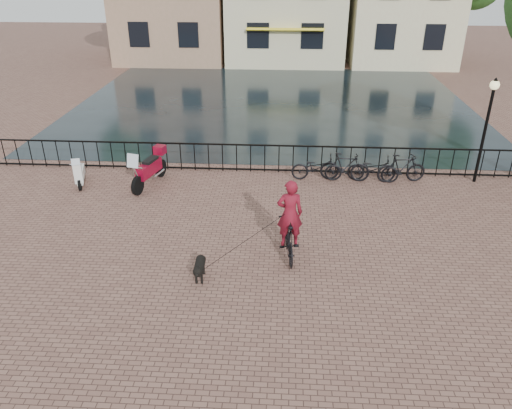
# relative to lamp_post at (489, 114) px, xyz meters

# --- Properties ---
(ground) EXTENTS (100.00, 100.00, 0.00)m
(ground) POSITION_rel_lamp_post_xyz_m (-7.20, -7.60, -2.38)
(ground) COLOR brown
(ground) RESTS_ON ground
(canal_water) EXTENTS (20.00, 20.00, 0.00)m
(canal_water) POSITION_rel_lamp_post_xyz_m (-7.20, 9.70, -2.38)
(canal_water) COLOR black
(canal_water) RESTS_ON ground
(railing) EXTENTS (20.00, 0.05, 1.02)m
(railing) POSITION_rel_lamp_post_xyz_m (-7.20, 0.40, -1.87)
(railing) COLOR black
(railing) RESTS_ON ground
(lamp_post) EXTENTS (0.30, 0.30, 3.45)m
(lamp_post) POSITION_rel_lamp_post_xyz_m (0.00, 0.00, 0.00)
(lamp_post) COLOR black
(lamp_post) RESTS_ON ground
(cyclist) EXTENTS (0.83, 1.86, 2.48)m
(cyclist) POSITION_rel_lamp_post_xyz_m (-6.33, -5.10, -1.44)
(cyclist) COLOR black
(cyclist) RESTS_ON ground
(dog) EXTENTS (0.32, 0.88, 0.58)m
(dog) POSITION_rel_lamp_post_xyz_m (-8.44, -6.25, -2.09)
(dog) COLOR black
(dog) RESTS_ON ground
(motorcycle) EXTENTS (0.99, 2.09, 1.45)m
(motorcycle) POSITION_rel_lamp_post_xyz_m (-10.99, -0.98, -1.65)
(motorcycle) COLOR maroon
(motorcycle) RESTS_ON ground
(scooter) EXTENTS (0.70, 1.29, 1.15)m
(scooter) POSITION_rel_lamp_post_xyz_m (-13.33, -1.06, -1.80)
(scooter) COLOR white
(scooter) RESTS_ON ground
(parked_bike_0) EXTENTS (1.73, 0.63, 0.90)m
(parked_bike_0) POSITION_rel_lamp_post_xyz_m (-5.40, -0.20, -1.93)
(parked_bike_0) COLOR black
(parked_bike_0) RESTS_ON ground
(parked_bike_1) EXTENTS (1.70, 0.63, 1.00)m
(parked_bike_1) POSITION_rel_lamp_post_xyz_m (-4.45, -0.20, -1.88)
(parked_bike_1) COLOR black
(parked_bike_1) RESTS_ON ground
(parked_bike_2) EXTENTS (1.78, 0.81, 0.90)m
(parked_bike_2) POSITION_rel_lamp_post_xyz_m (-3.50, -0.20, -1.93)
(parked_bike_2) COLOR black
(parked_bike_2) RESTS_ON ground
(parked_bike_3) EXTENTS (1.72, 0.71, 1.00)m
(parked_bike_3) POSITION_rel_lamp_post_xyz_m (-2.55, -0.20, -1.88)
(parked_bike_3) COLOR black
(parked_bike_3) RESTS_ON ground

